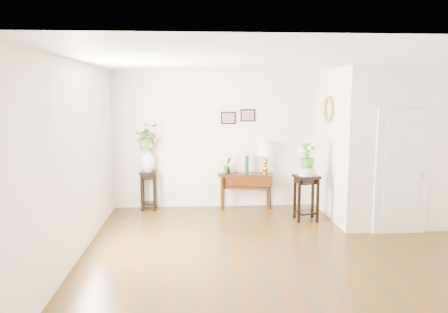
{
  "coord_description": "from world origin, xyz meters",
  "views": [
    {
      "loc": [
        -1.32,
        -6.16,
        2.33
      ],
      "look_at": [
        -0.83,
        1.3,
        1.26
      ],
      "focal_mm": 35.0,
      "sensor_mm": 36.0,
      "label": 1
    }
  ],
  "objects": [
    {
      "name": "potted_plant",
      "position": [
        -0.68,
        2.57,
        0.89
      ],
      "size": [
        0.22,
        0.2,
        0.32
      ],
      "primitive_type": "imported",
      "rotation": [
        0.0,
        0.0,
        0.44
      ],
      "color": "#387F24",
      "rests_on": "console_table"
    },
    {
      "name": "ceramic_bowl",
      "position": [
        0.72,
        1.62,
        0.93
      ],
      "size": [
        0.38,
        0.38,
        0.14
      ],
      "primitive_type": "cylinder",
      "rotation": [
        0.0,
        0.0,
        0.19
      ],
      "color": "beige",
      "rests_on": "plant_stand_b"
    },
    {
      "name": "wall_left",
      "position": [
        -3.0,
        0.0,
        1.4
      ],
      "size": [
        0.02,
        5.5,
        2.8
      ],
      "primitive_type": "cube",
      "color": "white",
      "rests_on": "ground"
    },
    {
      "name": "console_table",
      "position": [
        -0.31,
        2.57,
        0.36
      ],
      "size": [
        1.15,
        0.62,
        0.73
      ],
      "primitive_type": "cube",
      "rotation": [
        0.0,
        0.0,
        -0.25
      ],
      "color": "black",
      "rests_on": "floor"
    },
    {
      "name": "plant_stand_b",
      "position": [
        0.72,
        1.62,
        0.43
      ],
      "size": [
        0.49,
        0.49,
        0.85
      ],
      "primitive_type": "cube",
      "rotation": [
        0.0,
        0.0,
        0.25
      ],
      "color": "black",
      "rests_on": "floor"
    },
    {
      "name": "art_print_right",
      "position": [
        -0.25,
        2.73,
        1.9
      ],
      "size": [
        0.3,
        0.02,
        0.25
      ],
      "primitive_type": "cube",
      "color": "black",
      "rests_on": "wall_back"
    },
    {
      "name": "floor",
      "position": [
        0.0,
        0.0,
        0.0
      ],
      "size": [
        6.0,
        5.5,
        0.02
      ],
      "primitive_type": "cube",
      "color": "#443218",
      "rests_on": "ground"
    },
    {
      "name": "plant_stand_a",
      "position": [
        -2.28,
        2.57,
        0.4
      ],
      "size": [
        0.33,
        0.33,
        0.79
      ],
      "primitive_type": "cube",
      "rotation": [
        0.0,
        0.0,
        -0.08
      ],
      "color": "black",
      "rests_on": "floor"
    },
    {
      "name": "wall_front",
      "position": [
        0.0,
        -2.75,
        1.4
      ],
      "size": [
        6.0,
        0.02,
        2.8
      ],
      "primitive_type": "cube",
      "color": "white",
      "rests_on": "ground"
    },
    {
      "name": "narcissus",
      "position": [
        0.72,
        1.62,
        1.21
      ],
      "size": [
        0.28,
        0.28,
        0.47
      ],
      "primitive_type": "imported",
      "rotation": [
        0.0,
        0.0,
        -0.05
      ],
      "color": "#387F24",
      "rests_on": "ceramic_bowl"
    },
    {
      "name": "green_vase",
      "position": [
        -0.28,
        2.57,
        0.9
      ],
      "size": [
        0.08,
        0.08,
        0.37
      ],
      "primitive_type": "cylinder",
      "rotation": [
        0.0,
        0.0,
        0.08
      ],
      "color": "#0C4327",
      "rests_on": "console_table"
    },
    {
      "name": "wall_ornament",
      "position": [
        1.16,
        1.9,
        2.05
      ],
      "size": [
        0.07,
        0.51,
        0.51
      ],
      "primitive_type": "torus",
      "rotation": [
        0.0,
        1.57,
        0.0
      ],
      "color": "tan",
      "rests_on": "partition"
    },
    {
      "name": "door",
      "position": [
        2.1,
        0.78,
        1.05
      ],
      "size": [
        0.9,
        0.05,
        2.1
      ],
      "primitive_type": "cube",
      "color": "silver",
      "rests_on": "floor"
    },
    {
      "name": "wall_back",
      "position": [
        0.0,
        2.75,
        1.4
      ],
      "size": [
        6.0,
        0.02,
        2.8
      ],
      "primitive_type": "cube",
      "color": "white",
      "rests_on": "ground"
    },
    {
      "name": "ceiling",
      "position": [
        0.0,
        0.0,
        2.8
      ],
      "size": [
        6.0,
        5.5,
        0.02
      ],
      "primitive_type": "cube",
      "color": "white",
      "rests_on": "ground"
    },
    {
      "name": "porcelain_vase",
      "position": [
        -2.28,
        2.57,
        1.02
      ],
      "size": [
        0.36,
        0.36,
        0.47
      ],
      "primitive_type": null,
      "rotation": [
        0.0,
        0.0,
        0.43
      ],
      "color": "silver",
      "rests_on": "plant_stand_a"
    },
    {
      "name": "table_lamp",
      "position": [
        0.1,
        2.57,
        1.08
      ],
      "size": [
        0.43,
        0.43,
        0.65
      ],
      "primitive_type": "cube",
      "rotation": [
        0.0,
        0.0,
        0.16
      ],
      "color": "#B58E22",
      "rests_on": "console_table"
    },
    {
      "name": "art_print_left",
      "position": [
        -0.65,
        2.73,
        1.85
      ],
      "size": [
        0.3,
        0.02,
        0.25
      ],
      "primitive_type": "cube",
      "color": "black",
      "rests_on": "wall_back"
    },
    {
      "name": "partition",
      "position": [
        2.1,
        1.77,
        1.4
      ],
      "size": [
        1.8,
        1.95,
        2.8
      ],
      "primitive_type": "cube",
      "color": "white",
      "rests_on": "floor"
    },
    {
      "name": "lily_arrangement",
      "position": [
        -2.28,
        2.57,
        1.46
      ],
      "size": [
        0.52,
        0.46,
        0.55
      ],
      "primitive_type": "imported",
      "rotation": [
        0.0,
        0.0,
        0.08
      ],
      "color": "#387F24",
      "rests_on": "porcelain_vase"
    }
  ]
}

